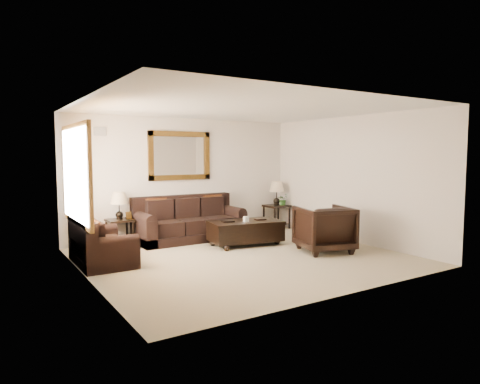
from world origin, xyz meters
TOP-DOWN VIEW (x-y plane):
  - room at (0.00, 0.00)m, footprint 5.51×5.01m
  - window at (-2.70, 0.90)m, footprint 0.07×1.96m
  - mirror at (-0.14, 2.47)m, footprint 1.50×0.06m
  - air_vent at (-1.90, 2.48)m, footprint 0.25×0.02m
  - sofa at (-0.14, 2.04)m, footprint 2.36×1.02m
  - loveseat at (-2.36, 0.94)m, footprint 0.86×1.44m
  - end_table_left at (-1.62, 2.21)m, footprint 0.50×0.50m
  - end_table_right at (2.40, 2.19)m, footprint 0.55×0.55m
  - coffee_table at (0.61, 0.90)m, footprint 1.59×1.03m
  - armchair at (1.57, -0.43)m, footprint 1.17×1.12m
  - potted_plant at (2.52, 2.09)m, footprint 0.31×0.34m

SIDE VIEW (x-z plane):
  - loveseat at x=-2.36m, z-range -0.11..0.70m
  - coffee_table at x=0.61m, z-range 0.00..0.63m
  - sofa at x=-0.14m, z-range -0.13..0.83m
  - armchair at x=1.57m, z-range 0.00..0.98m
  - potted_plant at x=2.52m, z-range 0.59..0.83m
  - end_table_left at x=-1.62m, z-range 0.17..1.28m
  - end_table_right at x=2.40m, z-range 0.18..1.38m
  - room at x=0.00m, z-range 0.00..2.71m
  - window at x=-2.70m, z-range 0.72..2.38m
  - mirror at x=-0.14m, z-range 1.30..2.40m
  - air_vent at x=-1.90m, z-range 2.26..2.44m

